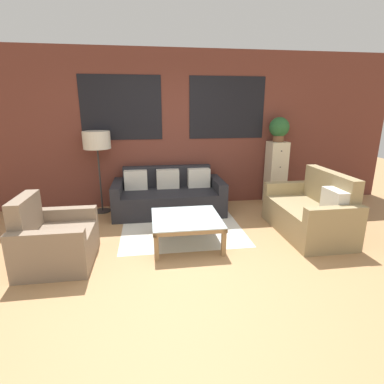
{
  "coord_description": "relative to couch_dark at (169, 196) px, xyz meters",
  "views": [
    {
      "loc": [
        -0.52,
        -3.15,
        1.82
      ],
      "look_at": [
        0.13,
        1.26,
        0.55
      ],
      "focal_mm": 28.0,
      "sensor_mm": 36.0,
      "label": 1
    }
  ],
  "objects": [
    {
      "name": "couch_dark",
      "position": [
        0.0,
        0.0,
        0.0
      ],
      "size": [
        1.91,
        0.88,
        0.78
      ],
      "color": "#232328",
      "rests_on": "ground_plane"
    },
    {
      "name": "ground_plane",
      "position": [
        0.19,
        -1.95,
        -0.29
      ],
      "size": [
        16.0,
        16.0,
        0.0
      ],
      "primitive_type": "plane",
      "color": "#AD7F51"
    },
    {
      "name": "floor_lamp",
      "position": [
        -1.19,
        0.18,
        0.95
      ],
      "size": [
        0.46,
        0.46,
        1.43
      ],
      "color": "#2D2D2D",
      "rests_on": "ground_plane"
    },
    {
      "name": "drawer_cabinet",
      "position": [
        2.08,
        0.23,
        0.31
      ],
      "size": [
        0.33,
        0.37,
        1.19
      ],
      "color": "beige",
      "rests_on": "ground_plane"
    },
    {
      "name": "armchair_corner",
      "position": [
        -1.48,
        -1.63,
        -0.01
      ],
      "size": [
        0.8,
        0.92,
        0.84
      ],
      "color": "#84705B",
      "rests_on": "ground_plane"
    },
    {
      "name": "wall_back_brick",
      "position": [
        0.19,
        0.49,
        1.12
      ],
      "size": [
        8.4,
        0.09,
        2.8
      ],
      "color": "brown",
      "rests_on": "ground_plane"
    },
    {
      "name": "rug",
      "position": [
        0.14,
        -0.75,
        -0.28
      ],
      "size": [
        1.83,
        1.72,
        0.0
      ],
      "color": "silver",
      "rests_on": "ground_plane"
    },
    {
      "name": "potted_plant",
      "position": [
        2.08,
        0.23,
        1.15
      ],
      "size": [
        0.37,
        0.37,
        0.45
      ],
      "color": "brown",
      "rests_on": "drawer_cabinet"
    },
    {
      "name": "settee_vintage",
      "position": [
        2.0,
        -1.25,
        0.02
      ],
      "size": [
        0.8,
        1.45,
        0.92
      ],
      "color": "#99845B",
      "rests_on": "ground_plane"
    },
    {
      "name": "coffee_table",
      "position": [
        0.14,
        -1.34,
        0.04
      ],
      "size": [
        0.91,
        0.91,
        0.38
      ],
      "color": "silver",
      "rests_on": "ground_plane"
    }
  ]
}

